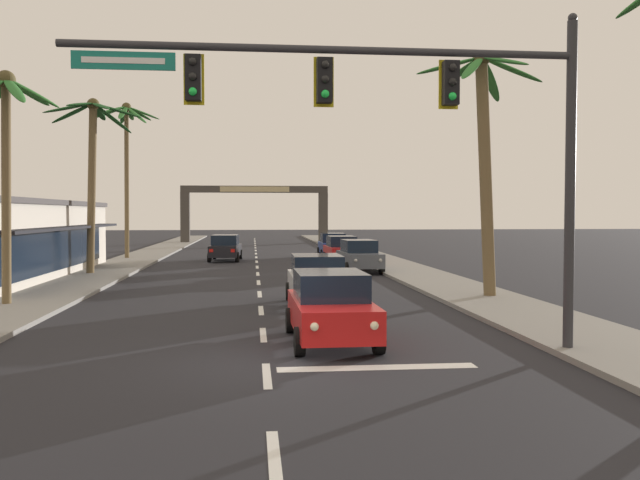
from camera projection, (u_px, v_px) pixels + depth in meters
name	position (u px, v px, depth m)	size (l,w,h in m)	color
ground_plane	(266.00, 363.00, 13.60)	(220.00, 220.00, 0.00)	#232328
sidewalk_right	(410.00, 271.00, 34.27)	(3.20, 110.00, 0.14)	gray
sidewalk_left	(99.00, 274.00, 32.69)	(3.20, 110.00, 0.14)	gray
lane_markings	(267.00, 275.00, 32.76)	(4.28, 86.85, 0.01)	silver
traffic_signal_mast	(409.00, 110.00, 13.99)	(10.85, 0.41, 7.37)	#2D2D33
sedan_lead_at_stop_bar	(331.00, 307.00, 15.79)	(1.99, 4.47, 1.68)	red
sedan_third_in_queue	(317.00, 280.00, 22.12)	(1.96, 4.46, 1.68)	silver
sedan_oncoming_far	(225.00, 248.00, 42.91)	(2.15, 4.53, 1.68)	black
sedan_parked_nearest_kerb	(333.00, 245.00, 46.40)	(2.00, 4.47, 1.68)	navy
sedan_parked_mid_kerb	(342.00, 250.00, 40.62)	(2.01, 4.47, 1.68)	red
sedan_parked_far_kerb	(359.00, 256.00, 34.77)	(2.08, 4.50, 1.68)	#4C515B
palm_left_second	(7.00, 133.00, 21.42)	(3.55, 3.28, 7.66)	brown
palm_left_third	(92.00, 151.00, 32.50)	(4.64, 4.65, 8.69)	brown
palm_left_farthest	(126.00, 139.00, 43.55)	(4.29, 4.20, 10.31)	brown
palm_right_second	(484.00, 137.00, 23.50)	(4.56, 4.41, 8.82)	brown
town_gateway_arch	(255.00, 205.00, 68.44)	(15.06, 0.90, 5.89)	#423D38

